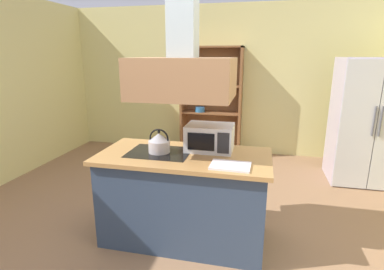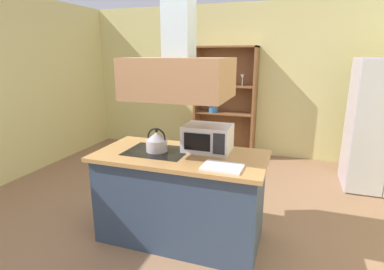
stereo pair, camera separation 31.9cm
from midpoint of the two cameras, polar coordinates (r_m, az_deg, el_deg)
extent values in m
plane|color=#916A4B|center=(3.32, -3.23, -18.47)|extent=(7.80, 7.80, 0.00)
cube|color=#DDD384|center=(5.73, 5.03, 10.16)|extent=(6.00, 0.12, 2.70)
cube|color=#30415B|center=(3.09, -4.52, -11.99)|extent=(1.57, 0.74, 0.86)
cube|color=#B8854A|center=(2.91, -4.70, -4.07)|extent=(1.65, 0.82, 0.04)
cube|color=black|center=(2.98, -9.25, -3.29)|extent=(0.60, 0.45, 0.00)
cube|color=#AA784D|center=(2.76, -5.03, 10.63)|extent=(0.90, 0.70, 0.36)
cube|color=#B0C1C5|center=(2.78, -5.36, 23.67)|extent=(0.24, 0.24, 0.90)
cube|color=#BEB2C9|center=(4.92, 28.59, 2.23)|extent=(0.90, 0.72, 1.79)
cube|color=#BBBDC0|center=(4.51, 27.05, 1.40)|extent=(0.44, 0.03, 1.75)
cylinder|color=#4C4C51|center=(4.51, 29.55, 2.26)|extent=(0.02, 0.02, 0.40)
cylinder|color=#4C4C51|center=(4.53, 30.51, 2.19)|extent=(0.02, 0.02, 0.40)
cube|color=brown|center=(5.68, -3.31, 6.45)|extent=(0.04, 0.40, 1.97)
cube|color=brown|center=(5.48, 7.49, 6.03)|extent=(0.04, 0.40, 1.97)
cube|color=brown|center=(5.49, 2.09, 16.33)|extent=(1.10, 0.40, 0.03)
cube|color=brown|center=(5.78, 1.91, -3.04)|extent=(1.10, 0.40, 0.08)
cube|color=brown|center=(5.74, 2.36, 6.55)|extent=(1.10, 0.02, 1.97)
cube|color=brown|center=(5.59, 1.98, 4.27)|extent=(1.02, 0.36, 0.02)
cube|color=brown|center=(5.52, 2.03, 9.31)|extent=(1.02, 0.36, 0.02)
cylinder|color=teal|center=(5.58, -0.13, 4.64)|extent=(0.18, 0.18, 0.05)
cylinder|color=#2E6BA7|center=(5.57, -0.13, 5.10)|extent=(0.17, 0.17, 0.05)
cylinder|color=silver|center=(5.45, 3.34, 9.98)|extent=(0.01, 0.01, 0.12)
cone|color=silver|center=(5.44, 3.36, 11.03)|extent=(0.07, 0.07, 0.08)
cylinder|color=silver|center=(5.42, 5.21, 9.92)|extent=(0.01, 0.01, 0.12)
cone|color=silver|center=(5.41, 5.23, 10.97)|extent=(0.07, 0.07, 0.08)
cylinder|color=beige|center=(2.97, -9.30, -2.20)|extent=(0.21, 0.21, 0.12)
cone|color=#B5B8C5|center=(2.94, -9.38, -0.43)|extent=(0.20, 0.20, 0.07)
sphere|color=black|center=(2.93, -9.42, 0.55)|extent=(0.03, 0.03, 0.03)
torus|color=black|center=(2.94, -9.37, -0.73)|extent=(0.20, 0.02, 0.20)
cube|color=white|center=(2.58, 3.77, -5.88)|extent=(0.35, 0.25, 0.02)
cube|color=silver|center=(2.99, 0.33, -0.50)|extent=(0.46, 0.34, 0.26)
cube|color=black|center=(2.84, -1.52, -1.35)|extent=(0.26, 0.01, 0.17)
cube|color=#262628|center=(2.79, 2.69, -1.62)|extent=(0.11, 0.01, 0.20)
camera|label=1|loc=(0.16, -92.86, -0.77)|focal=28.20mm
camera|label=2|loc=(0.16, 87.14, 0.77)|focal=28.20mm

